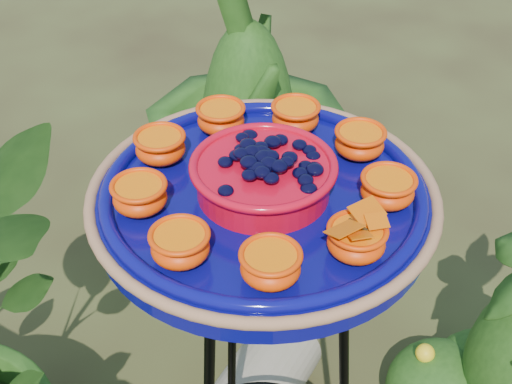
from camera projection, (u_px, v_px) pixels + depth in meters
tripod_stand at (262, 376)px, 1.27m from camera, size 0.46×0.46×0.95m
feeder_dish at (263, 193)px, 1.01m from camera, size 0.64×0.64×0.11m
shrub_back_right at (248, 85)px, 2.10m from camera, size 0.90×0.90×1.14m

